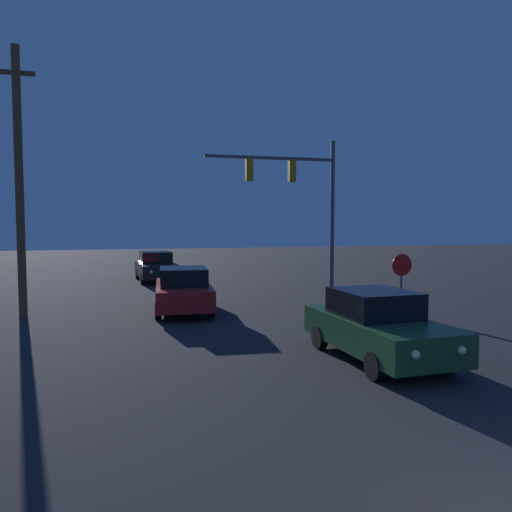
{
  "coord_description": "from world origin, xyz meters",
  "views": [
    {
      "loc": [
        -4.12,
        -3.67,
        3.29
      ],
      "look_at": [
        0.0,
        11.61,
        2.23
      ],
      "focal_mm": 35.0,
      "sensor_mm": 36.0,
      "label": 1
    }
  ],
  "objects_px": {
    "traffic_signal_mast": "(302,194)",
    "utility_pole": "(19,180)",
    "car_mid": "(183,290)",
    "car_far": "(156,267)",
    "car_near": "(377,326)",
    "stop_sign": "(402,272)"
  },
  "relations": [
    {
      "from": "traffic_signal_mast",
      "to": "utility_pole",
      "type": "distance_m",
      "value": 10.83
    },
    {
      "from": "car_mid",
      "to": "car_far",
      "type": "relative_size",
      "value": 1.0
    },
    {
      "from": "car_near",
      "to": "car_mid",
      "type": "distance_m",
      "value": 8.47
    },
    {
      "from": "car_near",
      "to": "traffic_signal_mast",
      "type": "relative_size",
      "value": 0.68
    },
    {
      "from": "car_near",
      "to": "traffic_signal_mast",
      "type": "height_order",
      "value": "traffic_signal_mast"
    },
    {
      "from": "traffic_signal_mast",
      "to": "utility_pole",
      "type": "relative_size",
      "value": 0.73
    },
    {
      "from": "car_near",
      "to": "car_far",
      "type": "distance_m",
      "value": 18.33
    },
    {
      "from": "car_near",
      "to": "traffic_signal_mast",
      "type": "distance_m",
      "value": 10.1
    },
    {
      "from": "utility_pole",
      "to": "stop_sign",
      "type": "bearing_deg",
      "value": -13.27
    },
    {
      "from": "traffic_signal_mast",
      "to": "stop_sign",
      "type": "distance_m",
      "value": 5.65
    },
    {
      "from": "car_near",
      "to": "utility_pole",
      "type": "height_order",
      "value": "utility_pole"
    },
    {
      "from": "car_near",
      "to": "traffic_signal_mast",
      "type": "bearing_deg",
      "value": -101.41
    },
    {
      "from": "utility_pole",
      "to": "traffic_signal_mast",
      "type": "bearing_deg",
      "value": 6.37
    },
    {
      "from": "utility_pole",
      "to": "car_far",
      "type": "bearing_deg",
      "value": 62.03
    },
    {
      "from": "car_mid",
      "to": "car_near",
      "type": "bearing_deg",
      "value": -59.36
    },
    {
      "from": "stop_sign",
      "to": "car_mid",
      "type": "bearing_deg",
      "value": 160.92
    },
    {
      "from": "car_near",
      "to": "stop_sign",
      "type": "distance_m",
      "value": 6.28
    },
    {
      "from": "car_mid",
      "to": "utility_pole",
      "type": "height_order",
      "value": "utility_pole"
    },
    {
      "from": "car_near",
      "to": "utility_pole",
      "type": "bearing_deg",
      "value": -43.38
    },
    {
      "from": "car_far",
      "to": "traffic_signal_mast",
      "type": "bearing_deg",
      "value": 119.11
    },
    {
      "from": "car_near",
      "to": "car_mid",
      "type": "bearing_deg",
      "value": -66.04
    },
    {
      "from": "car_mid",
      "to": "traffic_signal_mast",
      "type": "height_order",
      "value": "traffic_signal_mast"
    }
  ]
}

